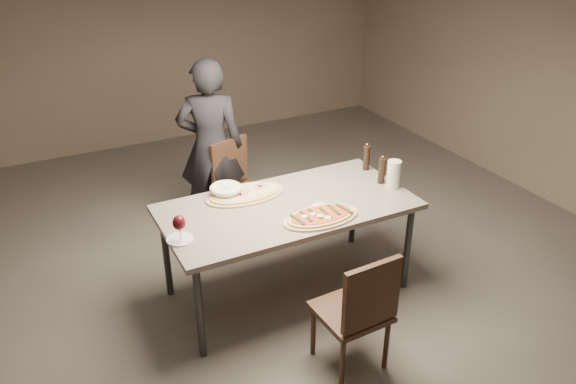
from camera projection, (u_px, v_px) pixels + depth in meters
name	position (u px, v px, depth m)	size (l,w,h in m)	color
room	(288.00, 118.00, 3.70)	(7.00, 7.00, 7.00)	#5C564F
dining_table	(288.00, 211.00, 4.02)	(1.80, 0.90, 0.75)	gray
zucchini_pizza	(321.00, 216.00, 3.81)	(0.56, 0.31, 0.05)	tan
ham_pizza	(245.00, 194.00, 4.11)	(0.60, 0.33, 0.04)	tan
bread_basket	(226.00, 190.00, 4.08)	(0.24, 0.24, 0.08)	beige
oil_dish	(320.00, 208.00, 3.94)	(0.13, 0.13, 0.01)	white
pepper_mill_left	(367.00, 157.00, 4.47)	(0.06, 0.06, 0.23)	black
pepper_mill_right	(382.00, 170.00, 4.25)	(0.06, 0.06, 0.23)	black
carafe	(394.00, 174.00, 4.19)	(0.10, 0.10, 0.21)	silver
wine_glass	(179.00, 224.00, 3.49)	(0.08, 0.08, 0.19)	silver
side_plate	(180.00, 239.00, 3.57)	(0.17, 0.17, 0.01)	white
chair_near	(359.00, 308.00, 3.38)	(0.42, 0.42, 0.86)	#3F281A
chair_far	(238.00, 183.00, 4.92)	(0.51, 0.51, 0.85)	#3F281A
diner	(211.00, 147.00, 4.86)	(0.57, 0.37, 1.56)	black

